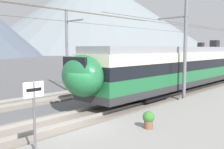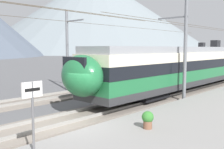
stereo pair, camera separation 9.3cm
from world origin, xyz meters
name	(u,v)px [view 1 (the left image)]	position (x,y,z in m)	size (l,w,h in m)	color
ground_plane	(71,130)	(0.00, 0.00, 0.00)	(400.00, 400.00, 0.00)	#565659
track_near	(56,123)	(0.00, 1.20, 0.07)	(120.00, 3.00, 0.28)	slate
track_far	(4,105)	(0.00, 6.96, 0.07)	(120.00, 3.00, 0.28)	slate
train_near_platform	(194,65)	(15.07, 1.20, 2.23)	(28.20, 3.01, 4.27)	#2D2D30
train_far_track	(185,59)	(24.66, 6.96, 2.23)	(28.77, 2.93, 4.27)	#2D2D30
catenary_mast_mid	(184,40)	(9.19, -0.73, 4.33)	(38.81, 2.36, 8.39)	slate
catenary_mast_far_side	(68,48)	(6.66, 8.88, 3.76)	(38.81, 2.38, 7.02)	slate
platform_sign	(34,101)	(-2.90, -1.91, 2.07)	(0.70, 0.08, 2.33)	#59595B
potted_plant_platform_edge	(149,118)	(1.68, -3.13, 0.80)	(0.50, 0.50, 0.75)	brown
mountain_right_ridge	(94,14)	(142.30, 151.07, 32.28)	(192.41, 192.41, 64.56)	slate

